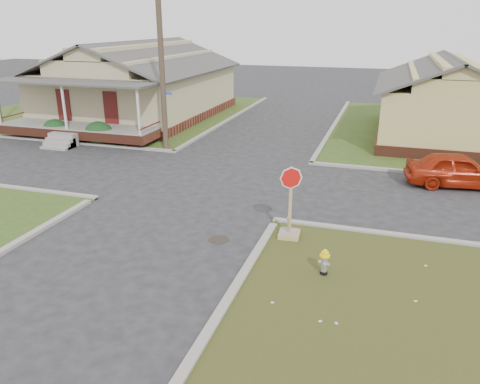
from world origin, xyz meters
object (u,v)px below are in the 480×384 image
(fire_hydrant, at_px, (325,261))
(stop_sign, at_px, (290,222))
(utility_pole, at_px, (161,60))
(red_sedan, at_px, (458,170))

(fire_hydrant, relative_size, stop_sign, 0.32)
(utility_pole, distance_m, red_sedan, 14.71)
(stop_sign, height_order, red_sedan, stop_sign)
(stop_sign, bearing_deg, fire_hydrant, -60.22)
(utility_pole, xyz_separation_m, fire_hydrant, (9.85, -10.62, -4.21))
(fire_hydrant, height_order, stop_sign, stop_sign)
(fire_hydrant, bearing_deg, stop_sign, 141.57)
(fire_hydrant, distance_m, red_sedan, 9.94)
(utility_pole, distance_m, fire_hydrant, 15.08)
(fire_hydrant, xyz_separation_m, red_sedan, (4.22, 9.00, 0.25))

